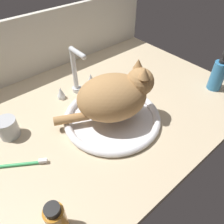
# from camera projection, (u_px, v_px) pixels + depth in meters

# --- Properties ---
(countertop) EXTENTS (1.10, 0.81, 0.03)m
(countertop) POSITION_uv_depth(u_px,v_px,m) (109.00, 107.00, 0.91)
(countertop) COLOR #CCB793
(countertop) RESTS_ON ground
(backsplash_wall) EXTENTS (1.10, 0.02, 0.30)m
(backsplash_wall) POSITION_uv_depth(u_px,v_px,m) (54.00, 43.00, 1.05)
(backsplash_wall) COLOR silver
(backsplash_wall) RESTS_ON ground
(sink_basin) EXTENTS (0.37, 0.37, 0.03)m
(sink_basin) POSITION_uv_depth(u_px,v_px,m) (112.00, 117.00, 0.82)
(sink_basin) COLOR white
(sink_basin) RESTS_ON countertop
(faucet) EXTENTS (0.19, 0.11, 0.21)m
(faucet) POSITION_uv_depth(u_px,v_px,m) (76.00, 76.00, 0.91)
(faucet) COLOR silver
(faucet) RESTS_ON countertop
(cat) EXTENTS (0.35, 0.28, 0.20)m
(cat) POSITION_uv_depth(u_px,v_px,m) (116.00, 96.00, 0.76)
(cat) COLOR tan
(cat) RESTS_ON sink_basin
(metal_jar) EXTENTS (0.07, 0.07, 0.07)m
(metal_jar) POSITION_uv_depth(u_px,v_px,m) (8.00, 128.00, 0.75)
(metal_jar) COLOR #B2B5BA
(metal_jar) RESTS_ON countertop
(amber_bottle) EXTENTS (0.05, 0.05, 0.12)m
(amber_bottle) POSITION_uv_depth(u_px,v_px,m) (56.00, 219.00, 0.51)
(amber_bottle) COLOR #C67A23
(amber_bottle) RESTS_ON countertop
(soap_pump_bottle) EXTENTS (0.06, 0.06, 0.18)m
(soap_pump_bottle) POSITION_uv_depth(u_px,v_px,m) (218.00, 75.00, 0.94)
(soap_pump_bottle) COLOR teal
(soap_pump_bottle) RESTS_ON countertop
(toothbrush) EXTENTS (0.15, 0.10, 0.02)m
(toothbrush) POSITION_uv_depth(u_px,v_px,m) (21.00, 164.00, 0.68)
(toothbrush) COLOR #3FB266
(toothbrush) RESTS_ON countertop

